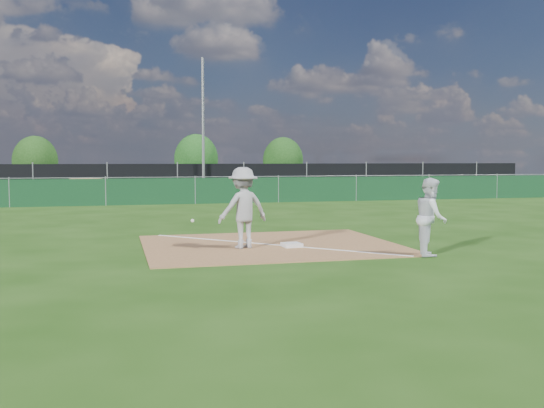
{
  "coord_description": "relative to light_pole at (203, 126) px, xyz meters",
  "views": [
    {
      "loc": [
        -3.62,
        -12.98,
        2.07
      ],
      "look_at": [
        0.03,
        1.0,
        1.0
      ],
      "focal_mm": 40.0,
      "sensor_mm": 36.0,
      "label": 1
    }
  ],
  "objects": [
    {
      "name": "ground",
      "position": [
        -1.5,
        -12.7,
        -4.0
      ],
      "size": [
        90.0,
        90.0,
        0.0
      ],
      "primitive_type": "plane",
      "color": "#1D430E",
      "rests_on": "ground"
    },
    {
      "name": "infield_dirt",
      "position": [
        -1.5,
        -21.7,
        -3.99
      ],
      "size": [
        6.0,
        5.0,
        0.02
      ],
      "primitive_type": "cube",
      "color": "olive",
      "rests_on": "ground"
    },
    {
      "name": "foul_line",
      "position": [
        -1.5,
        -21.7,
        -3.98
      ],
      "size": [
        5.01,
        5.01,
        0.01
      ],
      "primitive_type": "cube",
      "rotation": [
        0.0,
        0.0,
        0.79
      ],
      "color": "white",
      "rests_on": "infield_dirt"
    },
    {
      "name": "green_fence",
      "position": [
        -1.5,
        -7.7,
        -3.4
      ],
      "size": [
        44.0,
        0.05,
        1.2
      ],
      "primitive_type": "cube",
      "color": "#0E341A",
      "rests_on": "ground"
    },
    {
      "name": "dirt_mound",
      "position": [
        -6.5,
        -4.2,
        -3.42
      ],
      "size": [
        3.38,
        2.6,
        1.17
      ],
      "primitive_type": "ellipsoid",
      "color": "olive",
      "rests_on": "ground"
    },
    {
      "name": "black_fence",
      "position": [
        -1.5,
        0.3,
        -3.1
      ],
      "size": [
        46.0,
        0.04,
        1.8
      ],
      "primitive_type": "cube",
      "color": "black",
      "rests_on": "ground"
    },
    {
      "name": "parking_lot",
      "position": [
        -1.5,
        5.3,
        -4.0
      ],
      "size": [
        46.0,
        9.0,
        0.01
      ],
      "primitive_type": "cube",
      "color": "black",
      "rests_on": "ground"
    },
    {
      "name": "light_pole",
      "position": [
        0.0,
        0.0,
        0.0
      ],
      "size": [
        0.16,
        0.16,
        8.0
      ],
      "primitive_type": "cylinder",
      "color": "slate",
      "rests_on": "ground"
    },
    {
      "name": "first_base",
      "position": [
        -1.11,
        -22.17,
        -3.94
      ],
      "size": [
        0.45,
        0.45,
        0.09
      ],
      "primitive_type": "cube",
      "rotation": [
        0.0,
        0.0,
        0.07
      ],
      "color": "white",
      "rests_on": "infield_dirt"
    },
    {
      "name": "play_at_first",
      "position": [
        -2.26,
        -22.07,
        -3.05
      ],
      "size": [
        1.92,
        0.98,
        1.87
      ],
      "color": "#ADADAF",
      "rests_on": "infield_dirt"
    },
    {
      "name": "runner",
      "position": [
        1.43,
        -24.06,
        -3.16
      ],
      "size": [
        0.89,
        0.99,
        1.68
      ],
      "primitive_type": "imported",
      "rotation": [
        0.0,
        0.0,
        1.19
      ],
      "color": "silver",
      "rests_on": "ground"
    },
    {
      "name": "car_left",
      "position": [
        -7.96,
        5.79,
        -3.21
      ],
      "size": [
        4.87,
        2.8,
        1.56
      ],
      "primitive_type": "imported",
      "rotation": [
        0.0,
        0.0,
        1.35
      ],
      "color": "#A4A7AC",
      "rests_on": "parking_lot"
    },
    {
      "name": "car_mid",
      "position": [
        -3.88,
        5.67,
        -3.32
      ],
      "size": [
        4.24,
        1.95,
        1.35
      ],
      "primitive_type": "imported",
      "rotation": [
        0.0,
        0.0,
        1.7
      ],
      "color": "#101A32",
      "rests_on": "parking_lot"
    },
    {
      "name": "car_right",
      "position": [
        3.71,
        5.38,
        -3.31
      ],
      "size": [
        4.98,
        2.79,
        1.36
      ],
      "primitive_type": "imported",
      "rotation": [
        0.0,
        0.0,
        1.77
      ],
      "color": "black",
      "rests_on": "parking_lot"
    },
    {
      "name": "tree_left",
      "position": [
        -10.64,
        11.19,
        -2.06
      ],
      "size": [
        3.17,
        3.17,
        3.76
      ],
      "color": "#382316",
      "rests_on": "ground"
    },
    {
      "name": "tree_mid",
      "position": [
        1.06,
        11.26,
        -1.93
      ],
      "size": [
        3.39,
        3.39,
        4.02
      ],
      "color": "#382316",
      "rests_on": "ground"
    },
    {
      "name": "tree_right",
      "position": [
        8.08,
        11.37,
        -2.03
      ],
      "size": [
        3.24,
        3.24,
        3.84
      ],
      "color": "#382316",
      "rests_on": "ground"
    }
  ]
}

